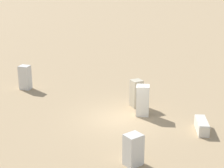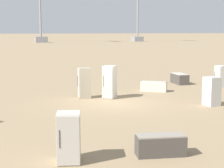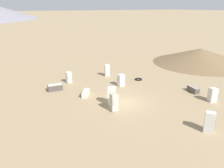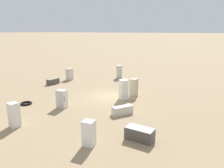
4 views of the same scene
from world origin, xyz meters
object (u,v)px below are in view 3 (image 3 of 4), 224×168
(discarded_fridge_3, at_px, (55,87))
(scrap_tire, at_px, (138,79))
(discarded_fridge_0, at_px, (114,102))
(discarded_fridge_9, at_px, (107,70))
(discarded_fridge_5, at_px, (86,93))
(discarded_fridge_8, at_px, (112,96))
(discarded_fridge_4, at_px, (193,90))
(discarded_fridge_6, at_px, (209,122))
(discarded_fridge_1, at_px, (121,80))
(discarded_fridge_7, at_px, (69,77))
(discarded_fridge_2, at_px, (213,95))

(discarded_fridge_3, bearing_deg, scrap_tire, -93.33)
(discarded_fridge_0, xyz_separation_m, discarded_fridge_9, (4.58, 9.91, -0.03))
(discarded_fridge_5, relative_size, discarded_fridge_8, 0.89)
(discarded_fridge_4, height_order, discarded_fridge_9, discarded_fridge_9)
(discarded_fridge_0, distance_m, discarded_fridge_5, 4.84)
(discarded_fridge_3, xyz_separation_m, discarded_fridge_9, (7.95, 1.96, 0.46))
(discarded_fridge_8, bearing_deg, discarded_fridge_5, -119.75)
(discarded_fridge_3, xyz_separation_m, discarded_fridge_6, (8.01, -14.77, 0.48))
(discarded_fridge_4, xyz_separation_m, discarded_fridge_6, (-5.64, -6.47, 0.53))
(discarded_fridge_3, relative_size, discarded_fridge_6, 1.00)
(discarded_fridge_1, xyz_separation_m, discarded_fridge_5, (-5.06, -0.82, -0.42))
(discarded_fridge_4, distance_m, scrap_tire, 7.27)
(discarded_fridge_7, height_order, discarded_fridge_9, discarded_fridge_9)
(discarded_fridge_0, distance_m, discarded_fridge_7, 9.82)
(discarded_fridge_3, relative_size, discarded_fridge_9, 1.03)
(discarded_fridge_0, relative_size, discarded_fridge_9, 1.04)
(discarded_fridge_6, distance_m, discarded_fridge_8, 9.12)
(discarded_fridge_0, height_order, discarded_fridge_9, discarded_fridge_0)
(scrap_tire, bearing_deg, discarded_fridge_0, -139.53)
(discarded_fridge_2, xyz_separation_m, discarded_fridge_5, (-10.82, 7.83, -0.42))
(discarded_fridge_0, distance_m, scrap_tire, 9.80)
(discarded_fridge_7, height_order, scrap_tire, discarded_fridge_7)
(discarded_fridge_1, relative_size, discarded_fridge_6, 0.86)
(discarded_fridge_6, distance_m, scrap_tire, 13.47)
(discarded_fridge_9, bearing_deg, discarded_fridge_2, 127.22)
(scrap_tire, bearing_deg, discarded_fridge_4, -66.95)
(discarded_fridge_3, distance_m, discarded_fridge_9, 8.20)
(discarded_fridge_0, distance_m, discarded_fridge_3, 8.66)
(discarded_fridge_1, xyz_separation_m, discarded_fridge_8, (-3.67, -4.23, 0.18))
(discarded_fridge_2, relative_size, discarded_fridge_9, 0.89)
(discarded_fridge_8, distance_m, discarded_fridge_9, 9.51)
(discarded_fridge_4, bearing_deg, discarded_fridge_8, 0.93)
(discarded_fridge_6, relative_size, discarded_fridge_9, 1.03)
(discarded_fridge_9, bearing_deg, discarded_fridge_0, 80.03)
(discarded_fridge_6, xyz_separation_m, discarded_fridge_8, (-4.13, 8.13, 0.07))
(discarded_fridge_0, relative_size, discarded_fridge_7, 1.19)
(scrap_tire, bearing_deg, discarded_fridge_9, 128.63)
(discarded_fridge_1, bearing_deg, discarded_fridge_8, 134.66)
(discarded_fridge_5, bearing_deg, scrap_tire, 46.76)
(discarded_fridge_1, relative_size, discarded_fridge_7, 1.02)
(discarded_fridge_0, height_order, discarded_fridge_7, discarded_fridge_0)
(discarded_fridge_5, distance_m, scrap_tire, 8.47)
(discarded_fridge_2, xyz_separation_m, discarded_fridge_6, (-5.30, -3.70, 0.12))
(discarded_fridge_7, bearing_deg, discarded_fridge_8, 95.50)
(discarded_fridge_3, xyz_separation_m, discarded_fridge_4, (13.65, -8.30, -0.04))
(discarded_fridge_2, distance_m, discarded_fridge_7, 16.94)
(discarded_fridge_2, distance_m, discarded_fridge_5, 13.36)
(discarded_fridge_0, relative_size, discarded_fridge_2, 1.17)
(discarded_fridge_3, distance_m, discarded_fridge_6, 16.81)
(discarded_fridge_2, bearing_deg, discarded_fridge_4, -171.58)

